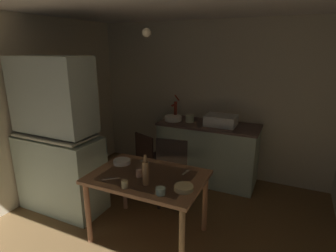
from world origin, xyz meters
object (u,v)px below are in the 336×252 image
at_px(sink_basin, 221,120).
at_px(mixing_bowl_counter, 173,118).
at_px(dining_table, 148,183).
at_px(hutch_cabinet, 58,142).
at_px(chair_far_side, 174,172).
at_px(hand_pump, 175,109).
at_px(mug_dark, 161,191).
at_px(chair_by_counter, 151,158).
at_px(glass_bottle, 145,172).
at_px(serving_bowl_wide, 122,162).

relative_size(sink_basin, mixing_bowl_counter, 1.67).
bearing_deg(dining_table, hutch_cabinet, 178.63).
bearing_deg(chair_far_side, dining_table, -91.51).
relative_size(hutch_cabinet, hand_pump, 4.90).
height_order(hutch_cabinet, mug_dark, hutch_cabinet).
relative_size(sink_basin, chair_by_counter, 0.53).
height_order(hutch_cabinet, glass_bottle, hutch_cabinet).
height_order(mixing_bowl_counter, chair_far_side, mixing_bowl_counter).
xyz_separation_m(mug_dark, glass_bottle, (-0.21, 0.10, 0.09)).
relative_size(chair_by_counter, serving_bowl_wide, 4.28).
height_order(chair_far_side, serving_bowl_wide, chair_far_side).
height_order(sink_basin, glass_bottle, sink_basin).
bearing_deg(chair_far_side, mug_dark, -73.21).
height_order(hutch_cabinet, serving_bowl_wide, hutch_cabinet).
relative_size(hutch_cabinet, dining_table, 1.62).
relative_size(serving_bowl_wide, glass_bottle, 0.64).
xyz_separation_m(hutch_cabinet, chair_by_counter, (0.76, 0.96, -0.45)).
relative_size(chair_far_side, mug_dark, 10.79).
xyz_separation_m(chair_far_side, chair_by_counter, (-0.52, 0.36, -0.05)).
bearing_deg(sink_basin, hutch_cabinet, -136.59).
bearing_deg(chair_far_side, serving_bowl_wide, -131.28).
height_order(mug_dark, glass_bottle, glass_bottle).
height_order(hand_pump, dining_table, hand_pump).
relative_size(hand_pump, chair_by_counter, 0.47).
bearing_deg(hutch_cabinet, serving_bowl_wide, 7.41).
xyz_separation_m(chair_far_side, glass_bottle, (0.06, -0.80, 0.36)).
bearing_deg(dining_table, hand_pump, 103.65).
distance_m(sink_basin, mug_dark, 1.85).
relative_size(hand_pump, mixing_bowl_counter, 1.48).
height_order(hand_pump, serving_bowl_wide, hand_pump).
bearing_deg(sink_basin, dining_table, -102.87).
relative_size(dining_table, chair_far_side, 1.23).
height_order(dining_table, glass_bottle, glass_bottle).
bearing_deg(mug_dark, serving_bowl_wide, 149.22).
xyz_separation_m(hand_pump, glass_bottle, (0.47, -1.78, -0.22)).
bearing_deg(serving_bowl_wide, glass_bottle, -32.72).
distance_m(hand_pump, chair_far_side, 1.20).
height_order(chair_far_side, mug_dark, chair_far_side).
relative_size(hand_pump, dining_table, 0.33).
relative_size(sink_basin, serving_bowl_wide, 2.26).
bearing_deg(sink_basin, mug_dark, -92.04).
height_order(dining_table, chair_far_side, chair_far_side).
relative_size(mug_dark, glass_bottle, 0.29).
bearing_deg(chair_far_side, hutch_cabinet, -154.86).
distance_m(chair_by_counter, serving_bowl_wide, 0.91).
bearing_deg(mug_dark, chair_by_counter, 122.00).
distance_m(dining_table, glass_bottle, 0.29).
relative_size(sink_basin, dining_table, 0.37).
distance_m(mug_dark, glass_bottle, 0.25).
bearing_deg(chair_by_counter, hand_pump, 79.69).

